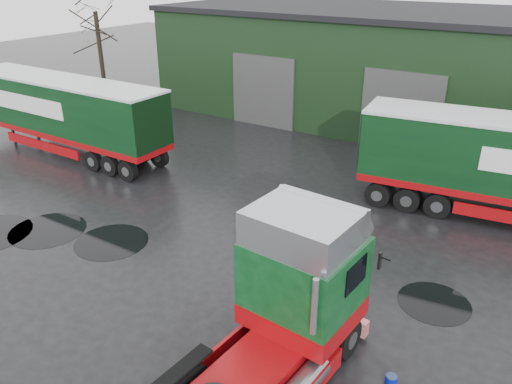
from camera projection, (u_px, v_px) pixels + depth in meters
ground at (189, 268)px, 15.73m from camera, size 100.00×100.00×0.00m
warehouse at (436, 68)px, 28.68m from camera, size 32.40×12.40×6.30m
hero_tractor at (259, 321)px, 10.41m from camera, size 3.14×6.50×3.93m
trailer_left at (65, 116)px, 24.40m from camera, size 12.07×2.50×3.75m
wash_bucket at (391, 381)px, 11.33m from camera, size 0.29×0.29×0.26m
tree_left at (99, 40)px, 31.43m from camera, size 4.40×4.40×8.50m
tree_back_a at (370, 17)px, 39.55m from camera, size 4.40×4.40×9.50m
puddle_0 at (48, 230)px, 17.92m from camera, size 2.68×2.68×0.01m
puddle_1 at (434, 303)px, 14.10m from camera, size 2.04×2.04×0.01m
puddle_4 at (112, 242)px, 17.17m from camera, size 2.51×2.51×0.01m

